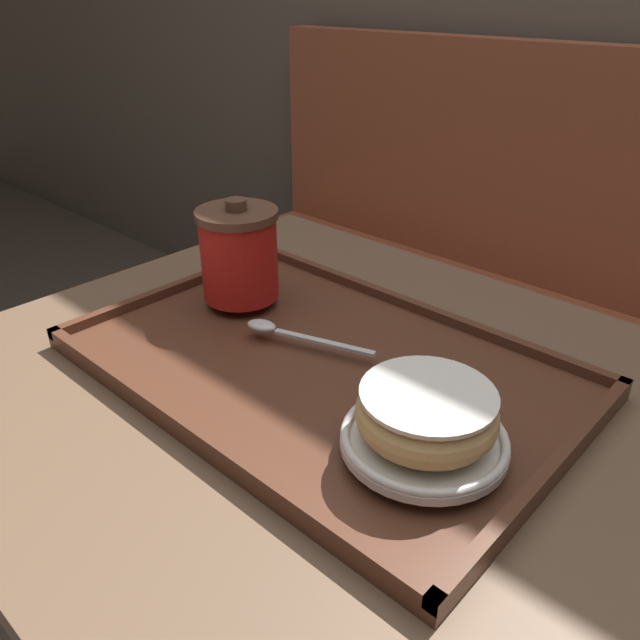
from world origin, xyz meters
name	(u,v)px	position (x,y,z in m)	size (l,w,h in m)	color
booth_bench	(485,341)	(-0.23, 0.87, 0.32)	(1.58, 0.44, 1.00)	brown
cafe_table	(319,502)	(0.00, 0.00, 0.56)	(0.81, 0.71, 0.74)	brown
serving_tray	(320,366)	(-0.01, 0.01, 0.75)	(0.53, 0.35, 0.02)	#512D1E
coffee_cup_front	(239,253)	(-0.17, 0.04, 0.82)	(0.10, 0.10, 0.13)	red
plate_with_chocolate_donut	(424,439)	(0.16, -0.04, 0.77)	(0.14, 0.14, 0.01)	white
donut_chocolate_glazed	(427,412)	(0.16, -0.04, 0.80)	(0.12, 0.12, 0.04)	#DBB270
spoon	(281,330)	(-0.07, 0.01, 0.77)	(0.15, 0.06, 0.01)	silver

